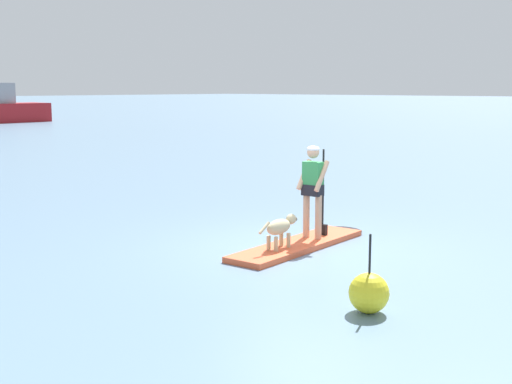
# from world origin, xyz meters

# --- Properties ---
(ground_plane) EXTENTS (400.00, 400.00, 0.00)m
(ground_plane) POSITION_xyz_m (0.00, 0.00, 0.00)
(ground_plane) COLOR slate
(paddleboard) EXTENTS (3.54, 1.03, 0.10)m
(paddleboard) POSITION_xyz_m (0.23, 0.02, 0.05)
(paddleboard) COLOR #E55933
(paddleboard) RESTS_ON ground_plane
(person_paddler) EXTENTS (0.62, 0.50, 1.68)m
(person_paddler) POSITION_xyz_m (0.48, 0.04, 1.07)
(person_paddler) COLOR tan
(person_paddler) RESTS_ON paddleboard
(dog) EXTENTS (1.07, 0.27, 0.54)m
(dog) POSITION_xyz_m (-0.52, -0.04, 0.46)
(dog) COLOR #CCB78C
(dog) RESTS_ON paddleboard
(marker_buoy) EXTENTS (0.51, 0.51, 1.01)m
(marker_buoy) POSITION_xyz_m (-2.12, -2.85, 0.26)
(marker_buoy) COLOR yellow
(marker_buoy) RESTS_ON ground_plane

